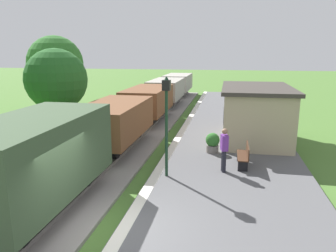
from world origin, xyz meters
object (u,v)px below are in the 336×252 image
Objects in this scene: tree_trackside_far at (56,80)px; tree_field_left at (55,64)px; station_hut at (255,113)px; bench_near_hut at (244,155)px; freight_train at (145,103)px; potted_planter at (213,142)px; person_waiting at (224,148)px; lamp_post_near at (166,109)px.

tree_trackside_far is 0.83× the size of tree_field_left.
station_hut reaches higher than bench_near_hut.
station_hut reaches higher than freight_train.
bench_near_hut is at bearing -98.95° from station_hut.
freight_train is 7.76m from potted_planter.
freight_train is at bearing 43.58° from tree_trackside_far.
tree_field_left is (-12.93, 10.86, 2.70)m from person_waiting.
lamp_post_near is at bearing -120.72° from station_hut.
person_waiting is (-0.81, -0.76, 0.46)m from bench_near_hut.
freight_train is at bearing 154.46° from station_hut.
bench_near_hut is (6.10, -7.69, -0.74)m from freight_train.
bench_near_hut is (-0.70, -4.44, -0.93)m from station_hut.
station_hut is 7.12m from lamp_post_near.
lamp_post_near reaches higher than potted_planter.
tree_trackside_far is at bearing -176.69° from station_hut.
lamp_post_near is at bearing -36.58° from tree_trackside_far.
tree_field_left reaches higher than lamp_post_near.
tree_field_left is at bearing 132.84° from lamp_post_near.
potted_planter is 0.18× the size of tree_trackside_far.
tree_trackside_far is at bearing -60.49° from tree_field_left.
potted_planter is 9.44m from tree_trackside_far.
tree_field_left is (-7.64, 2.41, 2.42)m from freight_train.
lamp_post_near is (-1.53, -3.20, 2.08)m from potted_planter.
tree_field_left is (-14.44, 5.66, 2.23)m from station_hut.
bench_near_hut is at bearing -150.44° from person_waiting.
station_hut is 3.39× the size of person_waiting.
person_waiting is (5.29, -8.45, -0.28)m from freight_train.
freight_train is at bearing 109.07° from lamp_post_near.
lamp_post_near is (-3.59, -6.04, 1.15)m from station_hut.
tree_trackside_far is at bearing -39.45° from person_waiting.
potted_planter is at bearing -52.07° from freight_train.
station_hut is at bearing -119.65° from person_waiting.
freight_train is 5.45× the size of tree_field_left.
freight_train is 9.84m from bench_near_hut.
bench_near_hut is 1.20m from person_waiting.
tree_trackside_far is (-9.37, 4.57, 2.07)m from person_waiting.
tree_field_left is at bearing 119.51° from tree_trackside_far.
station_hut is at bearing -25.54° from freight_train.
station_hut is at bearing -21.41° from tree_field_left.
lamp_post_near is 0.62× the size of tree_field_left.
freight_train is 5.90m from tree_trackside_far.
freight_train is 8.81× the size of lamp_post_near.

